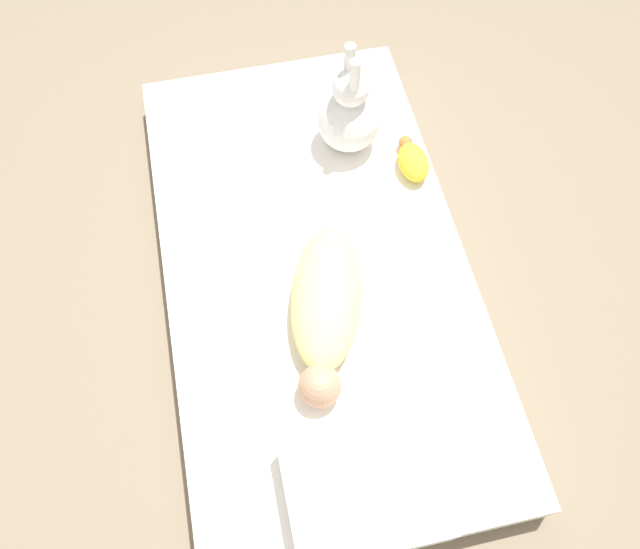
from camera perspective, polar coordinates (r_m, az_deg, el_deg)
ground_plane at (r=1.91m, az=-0.44°, el=-0.49°), size 12.00×12.00×0.00m
bed_mattress at (r=1.86m, az=-0.46°, el=0.39°), size 1.59×0.87×0.12m
swaddled_baby at (r=1.67m, az=0.44°, el=-2.97°), size 0.53×0.30×0.12m
pillow at (r=1.54m, az=4.07°, el=-19.25°), size 0.28×0.36×0.11m
bunny_plush at (r=1.96m, az=2.70°, el=14.40°), size 0.20×0.20×0.36m
turtle_plush at (r=1.98m, az=8.47°, el=10.26°), size 0.18×0.09×0.07m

